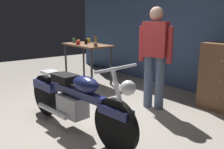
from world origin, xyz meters
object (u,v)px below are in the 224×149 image
object	(u,v)px
bottle	(96,41)
mug_green_speckled	(74,40)
mug_brown_stoneware	(96,44)
mug_red_diner	(78,43)
mug_orange_travel	(79,42)
motorcycle	(75,99)
mug_black_matte	(86,42)
mug_yellow_tall	(89,41)
person_standing	(155,54)

from	to	relation	value
bottle	mug_green_speckled	bearing A→B (deg)	-173.46
mug_brown_stoneware	mug_red_diner	xyz separation A→B (m)	(-0.55, -0.12, 0.00)
mug_orange_travel	mug_green_speckled	world-z (taller)	mug_green_speckled
bottle	mug_red_diner	bearing A→B (deg)	-143.97
mug_red_diner	bottle	xyz separation A→B (m)	(0.35, 0.25, 0.05)
bottle	mug_brown_stoneware	bearing A→B (deg)	-34.51
motorcycle	mug_brown_stoneware	xyz separation A→B (m)	(-1.61, 1.42, 0.50)
mug_red_diner	bottle	distance (m)	0.44
mug_orange_travel	mug_green_speckled	bearing A→B (deg)	171.33
mug_black_matte	mug_red_diner	distance (m)	0.24
motorcycle	mug_brown_stoneware	bearing A→B (deg)	132.38
motorcycle	mug_black_matte	size ratio (longest dim) A/B	19.18
motorcycle	mug_green_speckled	bearing A→B (deg)	144.64
bottle	motorcycle	bearing A→B (deg)	-40.78
mug_yellow_tall	bottle	size ratio (longest dim) A/B	0.50
person_standing	bottle	bearing A→B (deg)	-23.41
mug_black_matte	mug_yellow_tall	bearing A→B (deg)	136.32
motorcycle	mug_yellow_tall	world-z (taller)	mug_yellow_tall
mug_brown_stoneware	bottle	world-z (taller)	bottle
mug_brown_stoneware	mug_orange_travel	bearing A→B (deg)	-179.93
mug_orange_travel	mug_red_diner	size ratio (longest dim) A/B	0.98
mug_yellow_tall	motorcycle	bearing A→B (deg)	-36.13
motorcycle	mug_black_matte	xyz separation A→B (m)	(-2.19, 1.55, 0.51)
mug_black_matte	mug_red_diner	xyz separation A→B (m)	(0.03, -0.24, -0.01)
mug_green_speckled	bottle	xyz separation A→B (m)	(0.81, 0.09, 0.04)
mug_black_matte	mug_orange_travel	bearing A→B (deg)	-134.32
mug_brown_stoneware	bottle	bearing A→B (deg)	145.49
motorcycle	mug_orange_travel	world-z (taller)	mug_orange_travel
motorcycle	mug_orange_travel	xyz separation A→B (m)	(-2.31, 1.42, 0.50)
motorcycle	mug_yellow_tall	xyz separation A→B (m)	(-2.43, 1.77, 0.50)
motorcycle	person_standing	size ratio (longest dim) A/B	1.31
mug_brown_stoneware	mug_black_matte	distance (m)	0.60
motorcycle	mug_brown_stoneware	world-z (taller)	motorcycle
motorcycle	mug_yellow_tall	bearing A→B (deg)	137.75
mug_brown_stoneware	mug_green_speckled	bearing A→B (deg)	177.39
person_standing	mug_green_speckled	size ratio (longest dim) A/B	14.61
person_standing	mug_brown_stoneware	size ratio (longest dim) A/B	15.45
mug_red_diner	mug_yellow_tall	bearing A→B (deg)	119.69
mug_yellow_tall	mug_orange_travel	size ratio (longest dim) A/B	1.11
mug_brown_stoneware	mug_black_matte	xyz separation A→B (m)	(-0.58, 0.12, 0.01)
motorcycle	mug_black_matte	distance (m)	2.73
mug_brown_stoneware	bottle	xyz separation A→B (m)	(-0.20, 0.14, 0.05)
mug_orange_travel	mug_red_diner	xyz separation A→B (m)	(0.15, -0.11, -0.00)
mug_red_diner	motorcycle	bearing A→B (deg)	-31.16
mug_red_diner	person_standing	bearing A→B (deg)	4.86
mug_yellow_tall	bottle	distance (m)	0.65
motorcycle	mug_orange_travel	distance (m)	2.76
mug_black_matte	bottle	world-z (taller)	bottle
mug_yellow_tall	mug_black_matte	xyz separation A→B (m)	(0.23, -0.22, 0.01)
mug_yellow_tall	mug_red_diner	world-z (taller)	mug_yellow_tall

